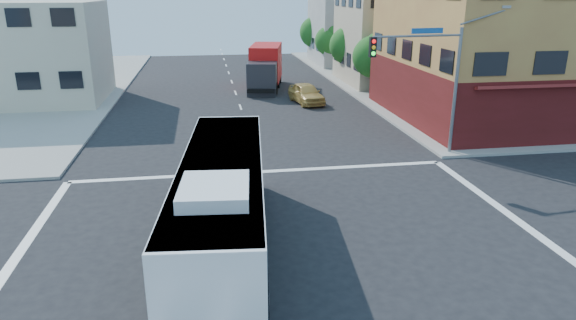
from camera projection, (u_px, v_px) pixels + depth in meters
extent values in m
plane|color=black|center=(295.00, 265.00, 17.38)|extent=(120.00, 120.00, 0.00)
cube|color=gray|center=(557.00, 75.00, 55.48)|extent=(50.00, 50.00, 0.15)
cube|color=#B98B42|center=(533.00, 18.00, 35.55)|extent=(18.00, 15.00, 14.00)
cube|color=#561314|center=(522.00, 90.00, 37.13)|extent=(18.09, 15.08, 4.00)
cube|color=tan|center=(405.00, 37.00, 50.40)|extent=(12.00, 10.00, 9.00)
cube|color=#A1A19C|center=(363.00, 23.00, 63.36)|extent=(12.00, 10.00, 10.00)
cube|color=beige|center=(25.00, 53.00, 41.62)|extent=(12.00, 10.00, 8.00)
cylinder|color=slate|center=(455.00, 93.00, 28.04)|extent=(0.18, 0.18, 7.00)
cylinder|color=slate|center=(418.00, 36.00, 26.45)|extent=(5.01, 0.62, 0.12)
cube|color=black|center=(373.00, 47.00, 25.99)|extent=(0.32, 0.30, 1.00)
sphere|color=#FF0C0C|center=(374.00, 41.00, 25.74)|extent=(0.20, 0.20, 0.20)
sphere|color=yellow|center=(374.00, 47.00, 25.83)|extent=(0.20, 0.20, 0.20)
sphere|color=#19FF33|center=(373.00, 54.00, 25.92)|extent=(0.20, 0.20, 0.20)
cube|color=#154D91|center=(427.00, 31.00, 26.49)|extent=(1.80, 0.22, 0.28)
cube|color=gray|center=(506.00, 7.00, 27.24)|extent=(0.50, 0.22, 0.14)
cylinder|color=#3C2416|center=(372.00, 84.00, 45.10)|extent=(0.28, 0.28, 1.92)
sphere|color=#1D5017|center=(373.00, 57.00, 44.35)|extent=(3.60, 3.60, 3.60)
sphere|color=#1D5017|center=(379.00, 46.00, 43.84)|extent=(2.52, 2.52, 2.52)
cylinder|color=#3C2416|center=(347.00, 71.00, 52.59)|extent=(0.28, 0.28, 1.99)
sphere|color=#1D5017|center=(348.00, 46.00, 51.79)|extent=(3.80, 3.80, 3.80)
sphere|color=#1D5017|center=(353.00, 36.00, 51.27)|extent=(2.66, 2.66, 2.66)
cylinder|color=#3C2416|center=(329.00, 61.00, 60.10)|extent=(0.28, 0.28, 1.89)
sphere|color=#1D5017|center=(329.00, 41.00, 59.37)|extent=(3.40, 3.40, 3.40)
sphere|color=#1D5017|center=(334.00, 33.00, 58.88)|extent=(2.38, 2.38, 2.38)
cylinder|color=#3C2416|center=(315.00, 53.00, 67.57)|extent=(0.28, 0.28, 2.03)
sphere|color=#1D5017|center=(315.00, 32.00, 66.74)|extent=(4.00, 4.00, 4.00)
sphere|color=#1D5017|center=(319.00, 24.00, 66.21)|extent=(2.80, 2.80, 2.80)
cube|color=black|center=(225.00, 236.00, 18.10)|extent=(3.91, 12.99, 0.48)
cube|color=white|center=(223.00, 202.00, 17.69)|extent=(3.90, 12.96, 3.03)
cube|color=black|center=(223.00, 197.00, 17.63)|extent=(3.92, 12.59, 1.33)
cube|color=black|center=(230.00, 147.00, 23.65)|extent=(2.49, 0.30, 1.44)
cube|color=#E5590C|center=(229.00, 125.00, 23.34)|extent=(2.03, 0.24, 0.30)
cube|color=white|center=(221.00, 163.00, 17.23)|extent=(3.82, 12.71, 0.13)
cube|color=white|center=(214.00, 191.00, 14.13)|extent=(2.11, 2.51, 0.38)
cube|color=#027B42|center=(182.00, 231.00, 17.34)|extent=(0.57, 5.83, 0.30)
cube|color=#027B42|center=(263.00, 228.00, 17.52)|extent=(0.57, 5.83, 0.30)
cylinder|color=black|center=(199.00, 194.00, 21.90)|extent=(0.42, 1.13, 1.11)
cylinder|color=#99999E|center=(196.00, 195.00, 21.89)|extent=(0.09, 0.55, 0.55)
cylinder|color=black|center=(259.00, 193.00, 22.06)|extent=(0.42, 1.13, 1.11)
cylinder|color=#99999E|center=(262.00, 193.00, 22.07)|extent=(0.09, 0.55, 0.55)
cylinder|color=black|center=(171.00, 306.00, 14.16)|extent=(0.42, 1.13, 1.11)
cylinder|color=#99999E|center=(166.00, 306.00, 14.15)|extent=(0.09, 0.55, 0.55)
cylinder|color=black|center=(263.00, 303.00, 14.33)|extent=(0.42, 1.13, 1.11)
cylinder|color=#99999E|center=(268.00, 302.00, 14.33)|extent=(0.09, 0.55, 0.55)
cube|color=#242328|center=(262.00, 79.00, 45.08)|extent=(2.96, 2.88, 2.85)
cube|color=black|center=(261.00, 76.00, 43.95)|extent=(2.27, 0.56, 1.10)
cube|color=red|center=(266.00, 62.00, 48.76)|extent=(3.83, 6.55, 3.29)
cube|color=black|center=(265.00, 83.00, 48.04)|extent=(4.16, 9.09, 0.33)
cylinder|color=black|center=(250.00, 88.00, 45.61)|extent=(0.53, 1.14, 1.10)
cylinder|color=black|center=(276.00, 88.00, 45.52)|extent=(0.53, 1.14, 1.10)
cylinder|color=black|center=(254.00, 82.00, 48.63)|extent=(0.53, 1.14, 1.10)
cylinder|color=black|center=(278.00, 82.00, 48.53)|extent=(0.53, 1.14, 1.10)
cylinder|color=black|center=(257.00, 77.00, 51.23)|extent=(0.53, 1.14, 1.10)
cylinder|color=black|center=(280.00, 78.00, 51.13)|extent=(0.53, 1.14, 1.10)
imported|color=tan|center=(306.00, 93.00, 41.97)|extent=(2.64, 5.02, 1.63)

